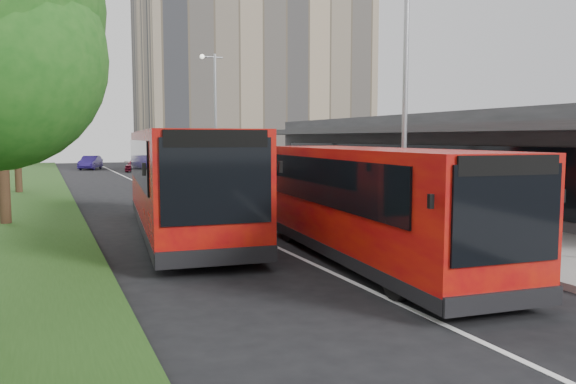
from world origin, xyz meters
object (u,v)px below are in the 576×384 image
object	(u,v)px
lamp_post_far	(214,110)
car_far	(90,163)
bollard	(257,178)
car_near	(137,165)
bus_second	(184,182)
litter_bin	(313,190)
lamp_post_near	(403,79)
tree_far	(15,99)
bus_main	(370,204)

from	to	relation	value
lamp_post_far	car_far	distance (m)	23.62
bollard	car_near	distance (m)	21.03
bus_second	litter_bin	size ratio (longest dim) A/B	12.69
lamp_post_near	lamp_post_far	size ratio (longest dim) A/B	1.00
tree_far	lamp_post_near	size ratio (longest dim) A/B	0.98
lamp_post_near	bollard	world-z (taller)	lamp_post_near
lamp_post_far	bollard	bearing A→B (deg)	-67.61
litter_bin	bus_main	bearing A→B (deg)	-109.81
lamp_post_far	bollard	size ratio (longest dim) A/B	7.60
litter_bin	bollard	distance (m)	7.71
lamp_post_near	litter_bin	xyz separation A→B (m)	(1.35, 8.73, -4.12)
tree_far	bollard	size ratio (longest dim) A/B	7.43
tree_far	litter_bin	world-z (taller)	tree_far
lamp_post_far	car_far	bearing A→B (deg)	104.25
tree_far	car_near	distance (m)	20.65
lamp_post_near	tree_far	bearing A→B (deg)	120.29
car_far	bollard	bearing A→B (deg)	-55.08
litter_bin	bollard	world-z (taller)	bollard
car_far	bus_second	bearing A→B (deg)	-70.79
lamp_post_far	litter_bin	world-z (taller)	lamp_post_far
lamp_post_far	bollard	world-z (taller)	lamp_post_far
tree_far	bollard	xyz separation A→B (m)	(12.59, -2.61, -4.37)
bus_second	bollard	xyz separation A→B (m)	(7.41, 13.52, -0.95)
bus_second	litter_bin	bearing A→B (deg)	44.51
lamp_post_far	bus_second	xyz separation A→B (m)	(-5.94, -17.08, -3.09)
lamp_post_near	bus_main	world-z (taller)	lamp_post_near
tree_far	car_far	world-z (taller)	tree_far
tree_far	bus_second	distance (m)	17.28
tree_far	bus_main	bearing A→B (deg)	-68.90
bus_second	car_far	size ratio (longest dim) A/B	2.89
car_near	car_far	size ratio (longest dim) A/B	0.92
bus_second	car_far	world-z (taller)	bus_second
bollard	car_near	bearing A→B (deg)	100.10
lamp_post_far	car_near	bearing A→B (deg)	97.38
bus_main	lamp_post_far	bearing A→B (deg)	88.24
lamp_post_near	car_near	distance (m)	37.44
tree_far	bus_second	bearing A→B (deg)	-72.18
car_near	car_far	distance (m)	6.44
bollard	car_near	size ratio (longest dim) A/B	0.29
tree_far	lamp_post_far	distance (m)	11.17
tree_far	bus_main	distance (m)	23.55
tree_far	car_near	world-z (taller)	tree_far
litter_bin	car_far	distance (m)	34.55
bus_second	car_near	size ratio (longest dim) A/B	3.14
litter_bin	bollard	bearing A→B (deg)	89.10
tree_far	lamp_post_far	size ratio (longest dim) A/B	0.98
lamp_post_far	car_near	size ratio (longest dim) A/B	2.20
bus_main	litter_bin	bearing A→B (deg)	75.37
litter_bin	car_far	size ratio (longest dim) A/B	0.23
lamp_post_near	litter_bin	size ratio (longest dim) A/B	8.88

